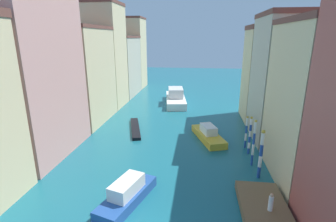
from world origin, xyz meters
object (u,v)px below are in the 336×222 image
(mooring_pole_2, at_px, (250,135))
(motorboat_0, at_px, (208,135))
(waterfront_dock, at_px, (263,207))
(motorboat_1, at_px, (127,194))
(mooring_pole_3, at_px, (246,132))
(mooring_pole_0, at_px, (261,154))
(mooring_pole_1, at_px, (254,143))
(person_on_dock, at_px, (271,203))
(vaporetto_white, at_px, (176,98))
(gondola_black, at_px, (135,128))

(mooring_pole_2, distance_m, motorboat_0, 6.22)
(waterfront_dock, height_order, motorboat_1, motorboat_1)
(mooring_pole_3, bearing_deg, mooring_pole_0, -88.73)
(motorboat_0, bearing_deg, mooring_pole_0, -63.26)
(mooring_pole_1, relative_size, mooring_pole_2, 1.11)
(person_on_dock, bearing_deg, vaporetto_white, 107.03)
(mooring_pole_0, xyz_separation_m, motorboat_0, (-4.61, 9.14, -1.87))
(waterfront_dock, distance_m, mooring_pole_1, 7.93)
(mooring_pole_2, xyz_separation_m, gondola_black, (-15.18, 6.25, -2.13))
(person_on_dock, xyz_separation_m, mooring_pole_2, (0.43, 11.12, 0.99))
(mooring_pole_0, bearing_deg, motorboat_1, -155.55)
(waterfront_dock, xyz_separation_m, mooring_pole_0, (0.74, 5.12, 2.18))
(gondola_black, height_order, motorboat_0, motorboat_0)
(gondola_black, bearing_deg, mooring_pole_2, -22.37)
(person_on_dock, xyz_separation_m, motorboat_0, (-4.14, 15.00, -0.70))
(person_on_dock, relative_size, motorboat_0, 0.18)
(person_on_dock, relative_size, mooring_pole_1, 0.28)
(mooring_pole_3, bearing_deg, gondola_black, 163.11)
(waterfront_dock, bearing_deg, mooring_pole_2, 86.15)
(mooring_pole_1, xyz_separation_m, vaporetto_white, (-10.54, 25.18, -1.44))
(person_on_dock, distance_m, mooring_pole_3, 12.82)
(mooring_pole_2, bearing_deg, gondola_black, 157.63)
(mooring_pole_0, bearing_deg, gondola_black, 142.90)
(mooring_pole_1, relative_size, mooring_pole_3, 1.24)
(waterfront_dock, bearing_deg, gondola_black, 131.05)
(mooring_pole_1, height_order, mooring_pole_3, mooring_pole_1)
(person_on_dock, bearing_deg, waterfront_dock, 110.13)
(mooring_pole_2, relative_size, mooring_pole_3, 1.12)
(motorboat_0, xyz_separation_m, motorboat_1, (-7.03, -14.43, 0.12))
(mooring_pole_2, distance_m, gondola_black, 16.55)
(person_on_dock, relative_size, motorboat_1, 0.21)
(mooring_pole_1, distance_m, motorboat_1, 13.94)
(vaporetto_white, xyz_separation_m, gondola_black, (-4.48, -16.14, -0.94))
(mooring_pole_0, height_order, mooring_pole_2, mooring_pole_0)
(mooring_pole_2, bearing_deg, motorboat_1, -137.69)
(motorboat_0, bearing_deg, mooring_pole_1, -56.51)
(waterfront_dock, xyz_separation_m, mooring_pole_1, (0.55, 7.59, 2.25))
(motorboat_0, bearing_deg, gondola_black, 167.41)
(person_on_dock, bearing_deg, mooring_pole_0, 85.43)
(mooring_pole_3, height_order, motorboat_1, mooring_pole_3)
(mooring_pole_2, bearing_deg, person_on_dock, -92.19)
(waterfront_dock, bearing_deg, motorboat_0, 105.16)
(mooring_pole_1, xyz_separation_m, gondola_black, (-15.03, 9.04, -2.38))
(mooring_pole_3, bearing_deg, motorboat_0, 153.65)
(waterfront_dock, xyz_separation_m, mooring_pole_3, (0.59, 12.05, 1.74))
(mooring_pole_0, height_order, mooring_pole_3, mooring_pole_0)
(person_on_dock, relative_size, mooring_pole_3, 0.35)
(waterfront_dock, bearing_deg, mooring_pole_0, 81.75)
(waterfront_dock, xyz_separation_m, mooring_pole_2, (0.70, 10.38, 2.00))
(mooring_pole_2, bearing_deg, mooring_pole_0, -89.53)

